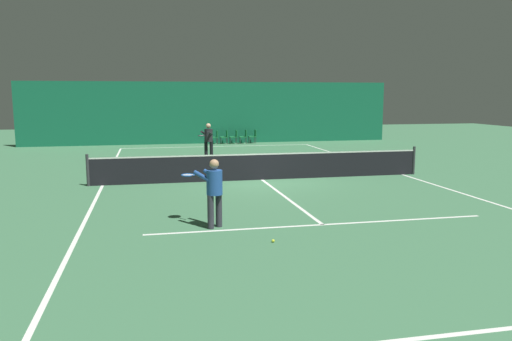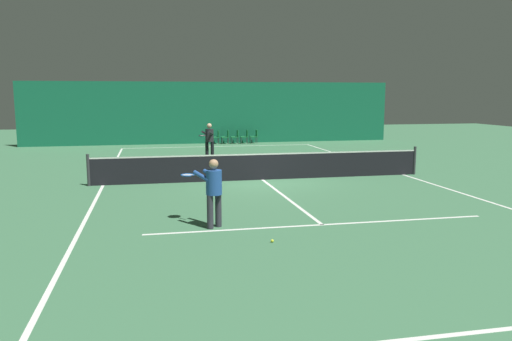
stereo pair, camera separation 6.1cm
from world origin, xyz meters
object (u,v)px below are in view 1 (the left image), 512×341
(courtside_chair_1, at_px, (225,136))
(courtside_chair_3, at_px, (244,136))
(tennis_net, at_px, (262,166))
(courtside_chair_0, at_px, (215,136))
(courtside_chair_4, at_px, (253,135))
(courtside_chair_2, at_px, (234,136))
(player_near, at_px, (213,188))
(player_far, at_px, (208,138))
(tennis_ball, at_px, (273,241))

(courtside_chair_1, height_order, courtside_chair_3, same)
(tennis_net, xyz_separation_m, courtside_chair_3, (1.90, 13.41, -0.03))
(courtside_chair_0, distance_m, courtside_chair_1, 0.60)
(courtside_chair_3, relative_size, courtside_chair_4, 1.00)
(courtside_chair_0, relative_size, courtside_chair_2, 1.00)
(courtside_chair_0, bearing_deg, courtside_chair_4, 90.00)
(tennis_net, xyz_separation_m, player_near, (-2.53, -6.08, 0.41))
(player_far, xyz_separation_m, courtside_chair_2, (2.49, 7.31, -0.50))
(courtside_chair_0, bearing_deg, tennis_ball, -4.29)
(player_near, xyz_separation_m, courtside_chair_1, (3.22, 19.50, -0.44))
(courtside_chair_0, bearing_deg, courtside_chair_2, 90.00)
(player_far, bearing_deg, tennis_ball, 24.08)
(tennis_net, height_order, tennis_ball, tennis_net)
(courtside_chair_2, bearing_deg, player_near, -11.10)
(courtside_chair_3, bearing_deg, player_far, -22.97)
(courtside_chair_2, bearing_deg, tennis_net, -5.52)
(tennis_net, distance_m, courtside_chair_1, 13.43)
(tennis_ball, bearing_deg, courtside_chair_3, 80.83)
(courtside_chair_1, height_order, tennis_ball, courtside_chair_1)
(courtside_chair_1, xyz_separation_m, courtside_chair_2, (0.60, 0.00, 0.00))
(tennis_net, bearing_deg, courtside_chair_1, 87.05)
(courtside_chair_4, relative_size, tennis_ball, 12.73)
(tennis_ball, bearing_deg, courtside_chair_4, 79.23)
(player_near, bearing_deg, tennis_net, -56.15)
(courtside_chair_2, relative_size, tennis_ball, 12.73)
(player_near, xyz_separation_m, courtside_chair_0, (2.62, 19.50, -0.44))
(player_near, bearing_deg, tennis_ball, -177.62)
(courtside_chair_1, bearing_deg, tennis_net, -2.95)
(player_far, distance_m, tennis_ball, 13.67)
(tennis_net, bearing_deg, courtside_chair_3, 81.94)
(courtside_chair_1, height_order, courtside_chair_4, same)
(player_near, relative_size, tennis_ball, 23.98)
(courtside_chair_0, bearing_deg, player_near, -7.65)
(courtside_chair_2, height_order, courtside_chair_3, same)
(courtside_chair_3, bearing_deg, courtside_chair_1, -90.00)
(player_near, bearing_deg, courtside_chair_1, -42.96)
(courtside_chair_1, bearing_deg, player_near, -9.38)
(tennis_net, relative_size, player_near, 7.58)
(tennis_net, height_order, courtside_chair_2, tennis_net)
(player_far, distance_m, courtside_chair_4, 8.21)
(player_far, bearing_deg, courtside_chair_3, -177.71)
(player_near, height_order, courtside_chair_3, player_near)
(courtside_chair_4, bearing_deg, player_far, -26.86)
(courtside_chair_0, height_order, courtside_chair_4, same)
(courtside_chair_0, relative_size, tennis_ball, 12.73)
(tennis_ball, bearing_deg, courtside_chair_2, 82.45)
(courtside_chair_2, xyz_separation_m, courtside_chair_3, (0.60, 0.00, 0.00))
(player_far, distance_m, courtside_chair_2, 7.74)
(player_far, bearing_deg, tennis_net, 36.38)
(player_far, distance_m, courtside_chair_0, 7.44)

